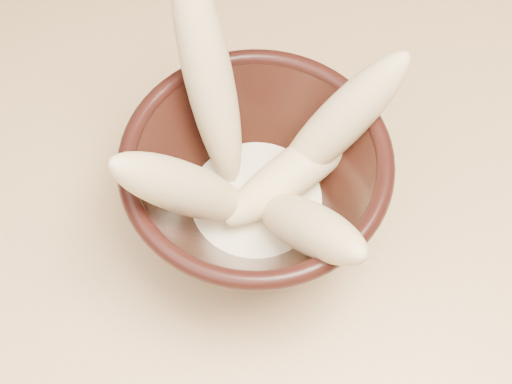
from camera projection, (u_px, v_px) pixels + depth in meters
table at (310, 215)px, 0.68m from camera, size 1.20×0.80×0.75m
bowl at (256, 186)px, 0.53m from camera, size 0.20×0.20×0.11m
milk_puddle at (256, 202)px, 0.56m from camera, size 0.11×0.11×0.02m
banana_upright at (208, 75)px, 0.51m from camera, size 0.07×0.13×0.17m
banana_left at (186, 189)px, 0.49m from camera, size 0.12×0.06×0.14m
banana_right at (339, 123)px, 0.52m from camera, size 0.13×0.06×0.14m
banana_across at (297, 170)px, 0.54m from camera, size 0.14×0.04×0.05m
banana_front at (307, 226)px, 0.49m from camera, size 0.04×0.13×0.12m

